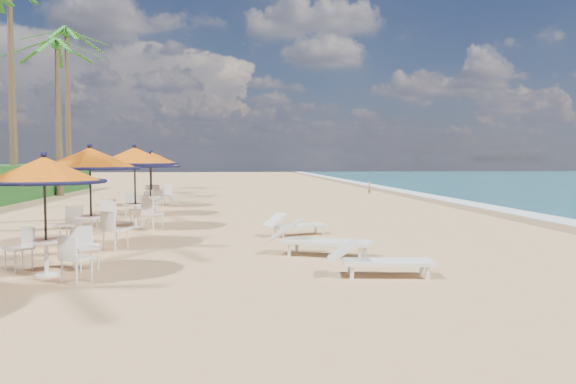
% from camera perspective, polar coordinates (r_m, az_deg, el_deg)
% --- Properties ---
extents(ground, '(160.00, 160.00, 0.00)m').
position_cam_1_polar(ground, '(11.29, 4.00, -7.42)').
color(ground, tan).
rests_on(ground, ground).
extents(foam_strip, '(1.20, 140.00, 0.04)m').
position_cam_1_polar(foam_strip, '(23.84, 22.18, -1.96)').
color(foam_strip, white).
rests_on(foam_strip, ground).
extents(wetsand_band, '(1.40, 140.00, 0.02)m').
position_cam_1_polar(wetsand_band, '(23.43, 20.24, -2.01)').
color(wetsand_band, olive).
rests_on(wetsand_band, ground).
extents(station_0, '(2.16, 2.16, 2.25)m').
position_cam_1_polar(station_0, '(10.98, -23.30, 0.66)').
color(station_0, black).
rests_on(station_0, ground).
extents(station_1, '(2.39, 2.39, 2.50)m').
position_cam_1_polar(station_1, '(14.38, -19.46, 2.34)').
color(station_1, black).
rests_on(station_1, ground).
extents(station_2, '(2.47, 2.58, 2.58)m').
position_cam_1_polar(station_2, '(17.69, -15.35, 2.51)').
color(station_2, black).
rests_on(station_2, ground).
extents(station_3, '(2.32, 2.32, 2.42)m').
position_cam_1_polar(station_3, '(21.98, -13.89, 2.38)').
color(station_3, black).
rests_on(station_3, ground).
extents(station_4, '(2.42, 2.42, 2.53)m').
position_cam_1_polar(station_4, '(25.74, -13.64, 2.69)').
color(station_4, black).
rests_on(station_4, ground).
extents(lounger_near, '(1.93, 0.82, 0.67)m').
position_cam_1_polar(lounger_near, '(10.26, 9.00, -6.77)').
color(lounger_near, white).
rests_on(lounger_near, ground).
extents(lounger_mid, '(2.29, 1.52, 0.79)m').
position_cam_1_polar(lounger_mid, '(12.31, 2.95, -4.78)').
color(lounger_mid, white).
rests_on(lounger_mid, ground).
extents(lounger_far, '(1.90, 1.19, 0.65)m').
position_cam_1_polar(lounger_far, '(15.49, 0.58, -3.33)').
color(lounger_far, white).
rests_on(lounger_far, ground).
extents(palm_6, '(5.00, 5.00, 8.88)m').
position_cam_1_polar(palm_6, '(35.44, -22.43, 12.84)').
color(palm_6, brown).
rests_on(palm_6, ground).
extents(palm_7, '(5.00, 5.00, 10.69)m').
position_cam_1_polar(palm_7, '(41.07, -21.59, 13.92)').
color(palm_7, brown).
rests_on(palm_7, ground).
extents(person, '(0.26, 0.33, 0.81)m').
position_cam_1_polar(person, '(33.54, 8.29, 0.42)').
color(person, '#94684B').
rests_on(person, ground).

